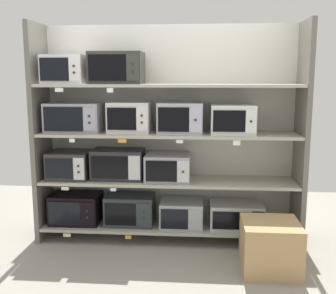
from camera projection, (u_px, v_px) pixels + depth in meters
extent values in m
cube|color=gray|center=(159.00, 285.00, 3.49)|extent=(6.68, 6.00, 0.02)
cube|color=beige|center=(170.00, 131.00, 4.54)|extent=(2.88, 0.04, 2.30)
cube|color=#68645B|center=(41.00, 133.00, 4.38)|extent=(0.05, 0.51, 2.30)
cube|color=#68645B|center=(302.00, 136.00, 4.17)|extent=(0.05, 0.51, 2.30)
cube|color=#ADA899|center=(168.00, 226.00, 4.44)|extent=(2.68, 0.51, 0.03)
cube|color=black|center=(76.00, 208.00, 4.49)|extent=(0.53, 0.36, 0.32)
cube|color=black|center=(64.00, 213.00, 4.32)|extent=(0.34, 0.01, 0.25)
cube|color=black|center=(87.00, 214.00, 4.30)|extent=(0.15, 0.01, 0.26)
cylinder|color=#262628|center=(87.00, 218.00, 4.29)|extent=(0.02, 0.01, 0.02)
cylinder|color=#262628|center=(87.00, 211.00, 4.28)|extent=(0.02, 0.01, 0.02)
cube|color=#2B3234|center=(130.00, 209.00, 4.45)|extent=(0.52, 0.33, 0.32)
cube|color=black|center=(120.00, 214.00, 4.28)|extent=(0.33, 0.01, 0.24)
cube|color=#2B3234|center=(144.00, 215.00, 4.27)|extent=(0.16, 0.01, 0.26)
cylinder|color=#262628|center=(143.00, 219.00, 4.26)|extent=(0.02, 0.01, 0.02)
cylinder|color=#262628|center=(143.00, 212.00, 4.25)|extent=(0.02, 0.01, 0.02)
cube|color=#A1A7A5|center=(182.00, 213.00, 4.41)|extent=(0.45, 0.39, 0.27)
cube|color=black|center=(174.00, 219.00, 4.21)|extent=(0.28, 0.01, 0.21)
cube|color=#A1A7A5|center=(195.00, 220.00, 4.20)|extent=(0.14, 0.01, 0.22)
cube|color=#BABBB5|center=(236.00, 215.00, 4.36)|extent=(0.56, 0.36, 0.26)
cube|color=black|center=(232.00, 221.00, 4.18)|extent=(0.40, 0.01, 0.19)
cube|color=black|center=(258.00, 221.00, 4.17)|extent=(0.12, 0.01, 0.21)
cylinder|color=#262628|center=(258.00, 224.00, 4.16)|extent=(0.02, 0.01, 0.02)
cylinder|color=#262628|center=(258.00, 219.00, 4.15)|extent=(0.02, 0.01, 0.02)
cube|color=beige|center=(67.00, 235.00, 4.28)|extent=(0.08, 0.00, 0.04)
cube|color=orange|center=(128.00, 237.00, 4.23)|extent=(0.06, 0.00, 0.04)
cube|color=#ADA899|center=(168.00, 181.00, 4.36)|extent=(2.68, 0.51, 0.03)
cube|color=#332E2C|center=(70.00, 165.00, 4.41)|extent=(0.44, 0.39, 0.29)
cube|color=black|center=(59.00, 169.00, 4.22)|extent=(0.30, 0.01, 0.21)
cube|color=silver|center=(79.00, 169.00, 4.21)|extent=(0.11, 0.01, 0.23)
cylinder|color=#262628|center=(79.00, 172.00, 4.20)|extent=(0.02, 0.01, 0.02)
cylinder|color=#262628|center=(78.00, 166.00, 4.19)|extent=(0.02, 0.01, 0.02)
cube|color=#2B292E|center=(118.00, 164.00, 4.37)|extent=(0.54, 0.32, 0.32)
cube|color=black|center=(110.00, 167.00, 4.21)|extent=(0.39, 0.01, 0.23)
cube|color=silver|center=(134.00, 168.00, 4.19)|extent=(0.12, 0.01, 0.25)
cube|color=#A19DAD|center=(168.00, 167.00, 4.33)|extent=(0.47, 0.40, 0.28)
cube|color=black|center=(161.00, 171.00, 4.13)|extent=(0.32, 0.01, 0.22)
cube|color=silver|center=(183.00, 172.00, 4.12)|extent=(0.12, 0.01, 0.22)
cylinder|color=#262628|center=(183.00, 172.00, 4.11)|extent=(0.02, 0.01, 0.02)
cube|color=beige|center=(65.00, 189.00, 4.19)|extent=(0.08, 0.00, 0.03)
cube|color=white|center=(113.00, 190.00, 4.15)|extent=(0.06, 0.00, 0.03)
cube|color=#ADA899|center=(168.00, 134.00, 4.27)|extent=(2.68, 0.51, 0.03)
cube|color=#A29FAD|center=(75.00, 117.00, 4.32)|extent=(0.57, 0.36, 0.31)
cube|color=black|center=(63.00, 119.00, 4.14)|extent=(0.41, 0.01, 0.25)
cube|color=#A29FAD|center=(89.00, 119.00, 4.12)|extent=(0.13, 0.01, 0.24)
cylinder|color=#262628|center=(89.00, 123.00, 4.12)|extent=(0.02, 0.01, 0.02)
cylinder|color=#262628|center=(89.00, 116.00, 4.11)|extent=(0.02, 0.01, 0.02)
cube|color=silver|center=(130.00, 117.00, 4.28)|extent=(0.44, 0.32, 0.32)
cube|color=black|center=(122.00, 119.00, 4.12)|extent=(0.30, 0.01, 0.22)
cube|color=silver|center=(142.00, 119.00, 4.10)|extent=(0.11, 0.01, 0.25)
cylinder|color=#262628|center=(142.00, 123.00, 4.10)|extent=(0.02, 0.01, 0.02)
cylinder|color=#262628|center=(142.00, 116.00, 4.09)|extent=(0.02, 0.01, 0.02)
cube|color=#B3B3C4|center=(180.00, 118.00, 4.23)|extent=(0.46, 0.38, 0.32)
cube|color=black|center=(174.00, 120.00, 4.04)|extent=(0.31, 0.01, 0.24)
cube|color=#B3B3C4|center=(195.00, 120.00, 4.03)|extent=(0.12, 0.01, 0.25)
cylinder|color=#262628|center=(195.00, 120.00, 4.02)|extent=(0.02, 0.01, 0.02)
cube|color=silver|center=(233.00, 119.00, 4.19)|extent=(0.45, 0.40, 0.30)
cube|color=black|center=(229.00, 121.00, 3.99)|extent=(0.32, 0.01, 0.21)
cube|color=silver|center=(251.00, 121.00, 3.98)|extent=(0.10, 0.01, 0.24)
cylinder|color=#262628|center=(251.00, 121.00, 3.97)|extent=(0.02, 0.01, 0.02)
cube|color=white|center=(72.00, 140.00, 4.10)|extent=(0.06, 0.00, 0.04)
cube|color=orange|center=(122.00, 141.00, 4.06)|extent=(0.09, 0.00, 0.04)
cube|color=white|center=(180.00, 142.00, 4.02)|extent=(0.07, 0.00, 0.03)
cube|color=white|center=(237.00, 143.00, 3.97)|extent=(0.07, 0.00, 0.05)
cube|color=#ADA899|center=(168.00, 85.00, 4.19)|extent=(2.68, 0.51, 0.03)
cube|color=silver|center=(66.00, 70.00, 4.24)|extent=(0.43, 0.40, 0.29)
cube|color=black|center=(54.00, 69.00, 4.04)|extent=(0.29, 0.01, 0.23)
cube|color=silver|center=(74.00, 69.00, 4.03)|extent=(0.11, 0.01, 0.23)
cylinder|color=#262628|center=(74.00, 73.00, 4.03)|extent=(0.02, 0.01, 0.02)
cylinder|color=#262628|center=(74.00, 66.00, 4.01)|extent=(0.02, 0.01, 0.02)
cube|color=#32342D|center=(117.00, 68.00, 4.20)|extent=(0.54, 0.38, 0.32)
cube|color=black|center=(107.00, 68.00, 4.01)|extent=(0.38, 0.01, 0.25)
cube|color=#32342D|center=(133.00, 68.00, 3.99)|extent=(0.12, 0.01, 0.26)
cylinder|color=#262628|center=(133.00, 71.00, 3.99)|extent=(0.02, 0.01, 0.02)
cylinder|color=#262628|center=(132.00, 64.00, 3.98)|extent=(0.02, 0.01, 0.02)
cube|color=white|center=(59.00, 90.00, 4.02)|extent=(0.08, 0.00, 0.04)
cube|color=white|center=(110.00, 90.00, 3.98)|extent=(0.06, 0.00, 0.04)
cube|color=tan|center=(270.00, 246.00, 3.71)|extent=(0.51, 0.51, 0.46)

